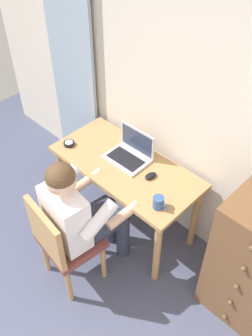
% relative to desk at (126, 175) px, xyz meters
% --- Properties ---
extents(wall_back, '(4.80, 0.05, 2.50)m').
position_rel_desk_xyz_m(wall_back, '(0.31, 0.36, 0.63)').
color(wall_back, beige).
rests_on(wall_back, ground_plane).
extents(curtain_panel, '(0.57, 0.03, 2.27)m').
position_rel_desk_xyz_m(curtain_panel, '(-0.95, 0.29, 0.52)').
color(curtain_panel, '#8EA3B7').
rests_on(curtain_panel, ground_plane).
extents(desk, '(1.23, 0.59, 0.73)m').
position_rel_desk_xyz_m(desk, '(0.00, 0.00, 0.00)').
color(desk, tan).
rests_on(desk, ground_plane).
extents(chair, '(0.46, 0.45, 0.88)m').
position_rel_desk_xyz_m(chair, '(0.06, -0.72, -0.13)').
color(chair, brown).
rests_on(chair, ground_plane).
extents(person_seated, '(0.57, 0.61, 1.20)m').
position_rel_desk_xyz_m(person_seated, '(0.07, -0.53, 0.06)').
color(person_seated, '#33384C').
rests_on(person_seated, ground_plane).
extents(laptop, '(0.34, 0.26, 0.24)m').
position_rel_desk_xyz_m(laptop, '(-0.04, 0.09, 0.16)').
color(laptop, '#B7BABF').
rests_on(laptop, desk).
extents(computer_mouse, '(0.07, 0.11, 0.03)m').
position_rel_desk_xyz_m(computer_mouse, '(0.23, 0.03, 0.13)').
color(computer_mouse, black).
rests_on(computer_mouse, desk).
extents(desk_clock, '(0.09, 0.09, 0.03)m').
position_rel_desk_xyz_m(desk_clock, '(-0.51, -0.16, 0.13)').
color(desk_clock, black).
rests_on(desk_clock, desk).
extents(coffee_mug, '(0.12, 0.08, 0.09)m').
position_rel_desk_xyz_m(coffee_mug, '(0.47, -0.15, 0.16)').
color(coffee_mug, '#33518C').
rests_on(coffee_mug, desk).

